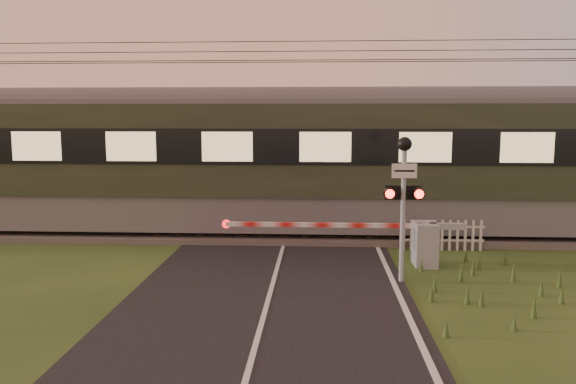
{
  "coord_description": "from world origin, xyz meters",
  "views": [
    {
      "loc": [
        1.03,
        -11.25,
        3.76
      ],
      "look_at": [
        0.23,
        3.2,
        1.84
      ],
      "focal_mm": 35.0,
      "sensor_mm": 36.0,
      "label": 1
    }
  ],
  "objects": [
    {
      "name": "ground",
      "position": [
        0.0,
        0.0,
        0.0
      ],
      "size": [
        160.0,
        160.0,
        0.0
      ],
      "primitive_type": "plane",
      "color": "#223B16",
      "rests_on": "ground"
    },
    {
      "name": "track_bed",
      "position": [
        0.0,
        6.5,
        0.07
      ],
      "size": [
        140.0,
        3.4,
        0.39
      ],
      "color": "#47423D",
      "rests_on": "ground"
    },
    {
      "name": "crossing_signal",
      "position": [
        2.94,
        1.42,
        2.3
      ],
      "size": [
        0.85,
        0.35,
        3.34
      ],
      "color": "gray",
      "rests_on": "ground"
    },
    {
      "name": "road",
      "position": [
        0.02,
        -0.23,
        0.01
      ],
      "size": [
        6.0,
        140.0,
        0.03
      ],
      "color": "black",
      "rests_on": "ground"
    },
    {
      "name": "boom_gate",
      "position": [
        3.5,
        2.95,
        0.62
      ],
      "size": [
        6.23,
        0.85,
        1.13
      ],
      "color": "gray",
      "rests_on": "ground"
    },
    {
      "name": "picket_fence",
      "position": [
        4.54,
        4.6,
        0.45
      ],
      "size": [
        2.38,
        0.07,
        0.88
      ],
      "color": "silver",
      "rests_on": "ground"
    },
    {
      "name": "overhead_wires",
      "position": [
        0.0,
        6.5,
        5.72
      ],
      "size": [
        120.0,
        0.62,
        0.62
      ],
      "color": "black",
      "rests_on": "ground"
    }
  ]
}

